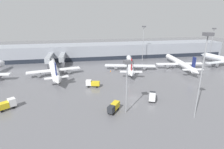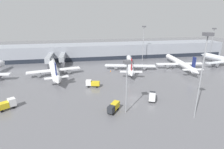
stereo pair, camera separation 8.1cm
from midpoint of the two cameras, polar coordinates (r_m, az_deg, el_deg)
ground_plane at (r=58.73m, az=7.00°, el=-7.66°), size 320.00×320.00×0.00m
terminal_building at (r=115.15m, az=-2.32°, el=7.75°), size 160.00×31.40×9.00m
parked_jet_0 at (r=83.61m, az=-18.48°, el=1.74°), size 23.45×40.34×9.16m
parked_jet_1 at (r=96.68m, az=21.21°, el=3.58°), size 24.37×37.32×8.97m
parked_jet_3 at (r=88.65m, az=5.84°, el=3.23°), size 25.25×37.15×8.65m
service_truck_0 at (r=57.39m, az=12.99°, el=-6.96°), size 3.59×4.84×2.52m
service_truck_1 at (r=49.78m, az=0.48°, el=-10.55°), size 4.29×4.95×2.51m
service_truck_2 at (r=67.01m, az=-6.44°, el=-2.84°), size 5.44×2.90×2.75m
service_truck_3 at (r=59.40m, az=-31.17°, el=-8.30°), size 5.20×4.38×2.98m
traffic_cone_0 at (r=85.85m, az=-0.49°, el=1.19°), size 0.50×0.50×0.59m
traffic_cone_1 at (r=76.34m, az=-16.67°, el=-1.79°), size 0.39×0.39×0.70m
apron_light_mast_0 at (r=47.15m, az=28.00°, el=5.78°), size 1.80×1.80×22.22m
apron_light_mast_1 at (r=106.36m, az=10.27°, el=12.88°), size 1.80×1.80×20.64m
apron_light_mast_2 at (r=131.63m, az=30.13°, el=11.24°), size 1.80×1.80×18.88m
apron_light_mast_3 at (r=45.57m, az=4.91°, el=1.05°), size 1.80×1.80×14.99m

